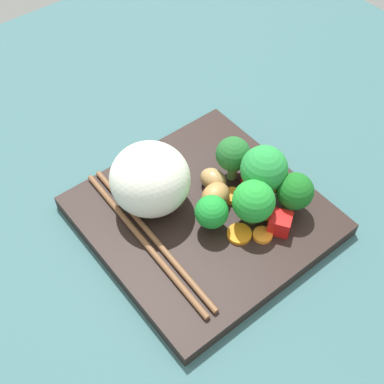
{
  "coord_description": "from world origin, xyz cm",
  "views": [
    {
      "loc": [
        24.95,
        29.09,
        52.38
      ],
      "look_at": [
        0.23,
        -1.91,
        3.85
      ],
      "focal_mm": 49.1,
      "sensor_mm": 36.0,
      "label": 1
    }
  ],
  "objects_px": {
    "chopstick_pair": "(147,238)",
    "square_plate": "(203,216)",
    "rice_mound": "(150,179)",
    "carrot_slice_2": "(272,182)",
    "broccoli_floret_4": "(233,155)"
  },
  "relations": [
    {
      "from": "square_plate",
      "to": "rice_mound",
      "type": "bearing_deg",
      "value": -50.79
    },
    {
      "from": "rice_mound",
      "to": "carrot_slice_2",
      "type": "relative_size",
      "value": 3.09
    },
    {
      "from": "square_plate",
      "to": "chopstick_pair",
      "type": "bearing_deg",
      "value": -6.04
    },
    {
      "from": "broccoli_floret_4",
      "to": "rice_mound",
      "type": "bearing_deg",
      "value": -14.61
    },
    {
      "from": "rice_mound",
      "to": "carrot_slice_2",
      "type": "distance_m",
      "value": 0.16
    },
    {
      "from": "broccoli_floret_4",
      "to": "chopstick_pair",
      "type": "relative_size",
      "value": 0.26
    },
    {
      "from": "rice_mound",
      "to": "chopstick_pair",
      "type": "height_order",
      "value": "rice_mound"
    },
    {
      "from": "rice_mound",
      "to": "carrot_slice_2",
      "type": "bearing_deg",
      "value": 153.34
    },
    {
      "from": "chopstick_pair",
      "to": "square_plate",
      "type": "bearing_deg",
      "value": 85.55
    },
    {
      "from": "broccoli_floret_4",
      "to": "chopstick_pair",
      "type": "bearing_deg",
      "value": 5.66
    },
    {
      "from": "carrot_slice_2",
      "to": "square_plate",
      "type": "bearing_deg",
      "value": -11.15
    },
    {
      "from": "rice_mound",
      "to": "broccoli_floret_4",
      "type": "distance_m",
      "value": 0.11
    },
    {
      "from": "carrot_slice_2",
      "to": "chopstick_pair",
      "type": "distance_m",
      "value": 0.18
    },
    {
      "from": "square_plate",
      "to": "chopstick_pair",
      "type": "height_order",
      "value": "chopstick_pair"
    },
    {
      "from": "rice_mound",
      "to": "chopstick_pair",
      "type": "distance_m",
      "value": 0.07
    }
  ]
}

